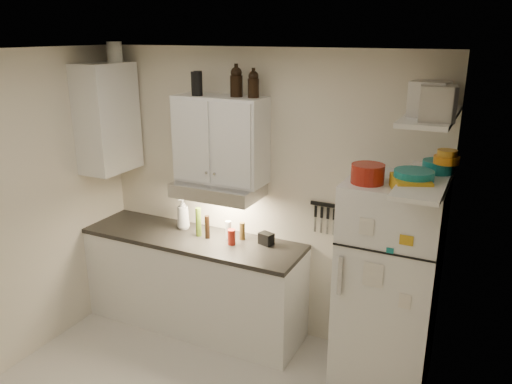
% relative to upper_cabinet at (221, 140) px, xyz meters
% --- Properties ---
extents(ceiling, '(3.20, 3.00, 0.02)m').
position_rel_upper_cabinet_xyz_m(ceiling, '(0.30, -1.33, 0.78)').
color(ceiling, white).
rests_on(ceiling, ground).
extents(back_wall, '(3.20, 0.02, 2.60)m').
position_rel_upper_cabinet_xyz_m(back_wall, '(0.30, 0.18, -0.53)').
color(back_wall, beige).
rests_on(back_wall, ground).
extents(right_wall, '(0.02, 3.00, 2.60)m').
position_rel_upper_cabinet_xyz_m(right_wall, '(1.91, -1.33, -0.53)').
color(right_wall, beige).
rests_on(right_wall, ground).
extents(base_cabinet, '(2.10, 0.60, 0.88)m').
position_rel_upper_cabinet_xyz_m(base_cabinet, '(-0.25, -0.14, -1.39)').
color(base_cabinet, white).
rests_on(base_cabinet, floor).
extents(countertop, '(2.10, 0.62, 0.04)m').
position_rel_upper_cabinet_xyz_m(countertop, '(-0.25, -0.14, -0.93)').
color(countertop, '#282522').
rests_on(countertop, base_cabinet).
extents(upper_cabinet, '(0.80, 0.33, 0.75)m').
position_rel_upper_cabinet_xyz_m(upper_cabinet, '(0.00, 0.00, 0.00)').
color(upper_cabinet, white).
rests_on(upper_cabinet, back_wall).
extents(side_cabinet, '(0.33, 0.55, 1.00)m').
position_rel_upper_cabinet_xyz_m(side_cabinet, '(-1.14, -0.14, 0.12)').
color(side_cabinet, white).
rests_on(side_cabinet, left_wall).
extents(range_hood, '(0.76, 0.46, 0.12)m').
position_rel_upper_cabinet_xyz_m(range_hood, '(0.00, -0.06, -0.44)').
color(range_hood, silver).
rests_on(range_hood, back_wall).
extents(fridge, '(0.70, 0.68, 1.70)m').
position_rel_upper_cabinet_xyz_m(fridge, '(1.55, -0.18, -0.98)').
color(fridge, white).
rests_on(fridge, floor).
extents(shelf_hi, '(0.30, 0.95, 0.03)m').
position_rel_upper_cabinet_xyz_m(shelf_hi, '(1.75, -0.31, 0.38)').
color(shelf_hi, white).
rests_on(shelf_hi, right_wall).
extents(shelf_lo, '(0.30, 0.95, 0.03)m').
position_rel_upper_cabinet_xyz_m(shelf_lo, '(1.75, -0.31, -0.07)').
color(shelf_lo, white).
rests_on(shelf_lo, right_wall).
extents(knife_strip, '(0.42, 0.02, 0.03)m').
position_rel_upper_cabinet_xyz_m(knife_strip, '(1.00, 0.15, -0.51)').
color(knife_strip, black).
rests_on(knife_strip, back_wall).
extents(dutch_oven, '(0.25, 0.25, 0.14)m').
position_rel_upper_cabinet_xyz_m(dutch_oven, '(1.37, -0.32, -0.06)').
color(dutch_oven, maroon).
rests_on(dutch_oven, fridge).
extents(book_stack, '(0.32, 0.35, 0.10)m').
position_rel_upper_cabinet_xyz_m(book_stack, '(1.67, -0.39, -0.08)').
color(book_stack, gold).
rests_on(book_stack, fridge).
extents(spice_jar, '(0.08, 0.08, 0.11)m').
position_rel_upper_cabinet_xyz_m(spice_jar, '(1.63, -0.27, -0.07)').
color(spice_jar, silver).
rests_on(spice_jar, fridge).
extents(stock_pot, '(0.27, 0.27, 0.18)m').
position_rel_upper_cabinet_xyz_m(stock_pot, '(1.69, -0.05, 0.48)').
color(stock_pot, silver).
rests_on(stock_pot, shelf_hi).
extents(tin_a, '(0.24, 0.22, 0.22)m').
position_rel_upper_cabinet_xyz_m(tin_a, '(1.74, -0.45, 0.50)').
color(tin_a, '#AAAAAD').
rests_on(tin_a, shelf_hi).
extents(tin_b, '(0.23, 0.23, 0.21)m').
position_rel_upper_cabinet_xyz_m(tin_b, '(1.81, -0.58, 0.49)').
color(tin_b, '#AAAAAD').
rests_on(tin_b, shelf_hi).
extents(bowl_teal, '(0.22, 0.22, 0.09)m').
position_rel_upper_cabinet_xyz_m(bowl_teal, '(1.81, -0.10, -0.01)').
color(bowl_teal, '#167979').
rests_on(bowl_teal, shelf_lo).
extents(bowl_orange, '(0.17, 0.17, 0.05)m').
position_rel_upper_cabinet_xyz_m(bowl_orange, '(1.86, -0.17, 0.06)').
color(bowl_orange, orange).
rests_on(bowl_orange, bowl_teal).
extents(bowl_yellow, '(0.13, 0.13, 0.04)m').
position_rel_upper_cabinet_xyz_m(bowl_yellow, '(1.86, -0.17, 0.11)').
color(bowl_yellow, orange).
rests_on(bowl_yellow, bowl_orange).
extents(plates, '(0.31, 0.31, 0.07)m').
position_rel_upper_cabinet_xyz_m(plates, '(1.69, -0.37, -0.02)').
color(plates, '#167979').
rests_on(plates, shelf_lo).
extents(growler_a, '(0.12, 0.12, 0.25)m').
position_rel_upper_cabinet_xyz_m(growler_a, '(0.15, 0.01, 0.50)').
color(growler_a, black).
rests_on(growler_a, upper_cabinet).
extents(growler_b, '(0.12, 0.12, 0.22)m').
position_rel_upper_cabinet_xyz_m(growler_b, '(0.31, 0.02, 0.49)').
color(growler_b, black).
rests_on(growler_b, upper_cabinet).
extents(thermos_a, '(0.08, 0.08, 0.21)m').
position_rel_upper_cabinet_xyz_m(thermos_a, '(-0.17, -0.07, 0.48)').
color(thermos_a, black).
rests_on(thermos_a, upper_cabinet).
extents(thermos_b, '(0.08, 0.08, 0.20)m').
position_rel_upper_cabinet_xyz_m(thermos_b, '(-0.19, -0.08, 0.47)').
color(thermos_b, black).
rests_on(thermos_b, upper_cabinet).
extents(side_jar, '(0.15, 0.15, 0.18)m').
position_rel_upper_cabinet_xyz_m(side_jar, '(-1.07, -0.04, 0.72)').
color(side_jar, silver).
rests_on(side_jar, side_cabinet).
extents(soap_bottle, '(0.16, 0.16, 0.34)m').
position_rel_upper_cabinet_xyz_m(soap_bottle, '(-0.43, -0.00, -0.73)').
color(soap_bottle, white).
rests_on(soap_bottle, countertop).
extents(pepper_mill, '(0.06, 0.06, 0.16)m').
position_rel_upper_cabinet_xyz_m(pepper_mill, '(0.20, 0.01, -0.82)').
color(pepper_mill, brown).
rests_on(pepper_mill, countertop).
extents(oil_bottle, '(0.06, 0.06, 0.27)m').
position_rel_upper_cabinet_xyz_m(oil_bottle, '(-0.20, -0.09, -0.77)').
color(oil_bottle, '#4B6719').
rests_on(oil_bottle, countertop).
extents(vinegar_bottle, '(0.05, 0.05, 0.22)m').
position_rel_upper_cabinet_xyz_m(vinegar_bottle, '(-0.10, -0.10, -0.80)').
color(vinegar_bottle, black).
rests_on(vinegar_bottle, countertop).
extents(clear_bottle, '(0.07, 0.07, 0.17)m').
position_rel_upper_cabinet_xyz_m(clear_bottle, '(0.07, -0.03, -0.82)').
color(clear_bottle, silver).
rests_on(clear_bottle, countertop).
extents(red_jar, '(0.07, 0.07, 0.14)m').
position_rel_upper_cabinet_xyz_m(red_jar, '(0.16, -0.13, -0.84)').
color(red_jar, maroon).
rests_on(red_jar, countertop).
extents(caddy, '(0.14, 0.12, 0.11)m').
position_rel_upper_cabinet_xyz_m(caddy, '(0.44, 0.00, -0.85)').
color(caddy, black).
rests_on(caddy, countertop).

